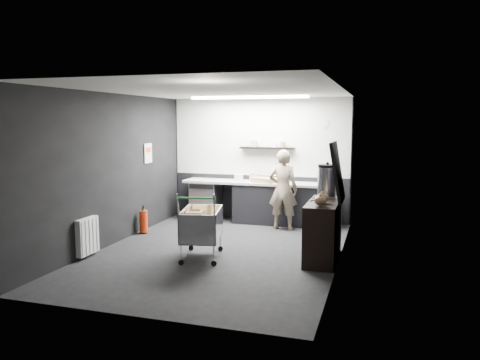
% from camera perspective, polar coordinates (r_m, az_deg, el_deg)
% --- Properties ---
extents(floor, '(5.50, 5.50, 0.00)m').
position_cam_1_polar(floor, '(8.04, -2.64, -8.76)').
color(floor, black).
rests_on(floor, ground).
extents(ceiling, '(5.50, 5.50, 0.00)m').
position_cam_1_polar(ceiling, '(7.73, -2.76, 10.84)').
color(ceiling, silver).
rests_on(ceiling, wall_back).
extents(wall_back, '(5.50, 0.00, 5.50)m').
position_cam_1_polar(wall_back, '(10.39, 2.41, 2.50)').
color(wall_back, black).
rests_on(wall_back, floor).
extents(wall_front, '(5.50, 0.00, 5.50)m').
position_cam_1_polar(wall_front, '(5.29, -12.78, -2.41)').
color(wall_front, black).
rests_on(wall_front, floor).
extents(wall_left, '(0.00, 5.50, 5.50)m').
position_cam_1_polar(wall_left, '(8.65, -15.29, 1.26)').
color(wall_left, black).
rests_on(wall_left, floor).
extents(wall_right, '(0.00, 5.50, 5.50)m').
position_cam_1_polar(wall_right, '(7.35, 12.15, 0.31)').
color(wall_right, black).
rests_on(wall_right, floor).
extents(kitchen_wall_panel, '(3.95, 0.02, 1.70)m').
position_cam_1_polar(kitchen_wall_panel, '(10.34, 2.39, 5.25)').
color(kitchen_wall_panel, silver).
rests_on(kitchen_wall_panel, wall_back).
extents(dado_panel, '(3.95, 0.02, 1.00)m').
position_cam_1_polar(dado_panel, '(10.48, 2.35, -2.15)').
color(dado_panel, black).
rests_on(dado_panel, wall_back).
extents(floating_shelf, '(1.20, 0.22, 0.04)m').
position_cam_1_polar(floating_shelf, '(10.19, 3.32, 3.92)').
color(floating_shelf, black).
rests_on(floating_shelf, wall_back).
extents(wall_clock, '(0.20, 0.03, 0.20)m').
position_cam_1_polar(wall_clock, '(10.06, 10.18, 6.79)').
color(wall_clock, silver).
rests_on(wall_clock, wall_back).
extents(poster, '(0.02, 0.30, 0.40)m').
position_cam_1_polar(poster, '(9.74, -11.15, 3.22)').
color(poster, silver).
rests_on(poster, wall_left).
extents(poster_red_band, '(0.02, 0.22, 0.10)m').
position_cam_1_polar(poster_red_band, '(9.73, -11.14, 3.63)').
color(poster_red_band, red).
rests_on(poster_red_band, poster).
extents(radiator, '(0.10, 0.50, 0.60)m').
position_cam_1_polar(radiator, '(8.04, -18.11, -6.53)').
color(radiator, silver).
rests_on(radiator, wall_left).
extents(ceiling_strip, '(2.40, 0.20, 0.04)m').
position_cam_1_polar(ceiling_strip, '(9.49, 1.06, 10.02)').
color(ceiling_strip, white).
rests_on(ceiling_strip, ceiling).
extents(prep_counter, '(3.20, 0.61, 0.90)m').
position_cam_1_polar(prep_counter, '(10.15, 2.65, -2.70)').
color(prep_counter, black).
rests_on(prep_counter, floor).
extents(person, '(0.60, 0.40, 1.64)m').
position_cam_1_polar(person, '(9.54, 5.27, -1.18)').
color(person, beige).
rests_on(person, floor).
extents(shopping_cart, '(0.78, 1.10, 1.08)m').
position_cam_1_polar(shopping_cart, '(7.61, -4.74, -5.68)').
color(shopping_cart, silver).
rests_on(shopping_cart, floor).
extents(sideboard, '(0.54, 1.26, 1.89)m').
position_cam_1_polar(sideboard, '(7.60, 10.22, -5.15)').
color(sideboard, black).
rests_on(sideboard, floor).
extents(fire_extinguisher, '(0.16, 0.16, 0.53)m').
position_cam_1_polar(fire_extinguisher, '(9.43, -11.67, -4.86)').
color(fire_extinguisher, red).
rests_on(fire_extinguisher, floor).
extents(cardboard_box, '(0.58, 0.49, 0.10)m').
position_cam_1_polar(cardboard_box, '(10.01, 3.03, 0.01)').
color(cardboard_box, '#977850').
rests_on(cardboard_box, prep_counter).
extents(pink_tub, '(0.20, 0.20, 0.20)m').
position_cam_1_polar(pink_tub, '(10.12, 1.72, 0.38)').
color(pink_tub, beige).
rests_on(pink_tub, prep_counter).
extents(white_container, '(0.20, 0.17, 0.16)m').
position_cam_1_polar(white_container, '(10.16, -0.16, 0.29)').
color(white_container, silver).
rests_on(white_container, prep_counter).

